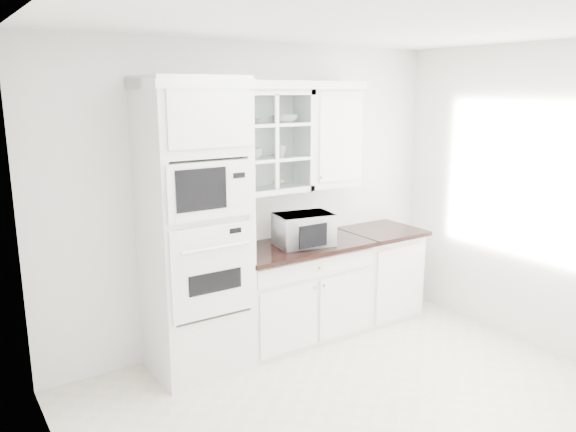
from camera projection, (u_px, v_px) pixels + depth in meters
ground at (381, 418)px, 4.00m from camera, size 4.00×3.50×0.01m
room_shell at (348, 164)px, 3.96m from camera, size 4.00×3.50×2.70m
oven_column at (195, 230)px, 4.49m from camera, size 0.76×0.68×2.40m
base_cabinet_run at (298, 291)px, 5.23m from camera, size 1.32×0.67×0.92m
extra_base_cabinet at (378, 272)px, 5.77m from camera, size 0.72×0.67×0.92m
upper_cabinet_glass at (267, 142)px, 4.90m from camera, size 0.80×0.33×0.90m
upper_cabinet_solid at (328, 138)px, 5.27m from camera, size 0.55×0.33×0.90m
crown_molding at (257, 85)px, 4.72m from camera, size 2.14×0.38×0.07m
countertop_microwave at (303, 229)px, 5.06m from camera, size 0.56×0.49×0.29m
bowl_a at (247, 121)px, 4.77m from camera, size 0.25×0.25×0.05m
bowl_b at (285, 118)px, 4.97m from camera, size 0.27×0.27×0.07m
cup_a at (255, 153)px, 4.84m from camera, size 0.14×0.14×0.09m
cup_b at (280, 151)px, 4.99m from camera, size 0.13×0.13×0.10m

